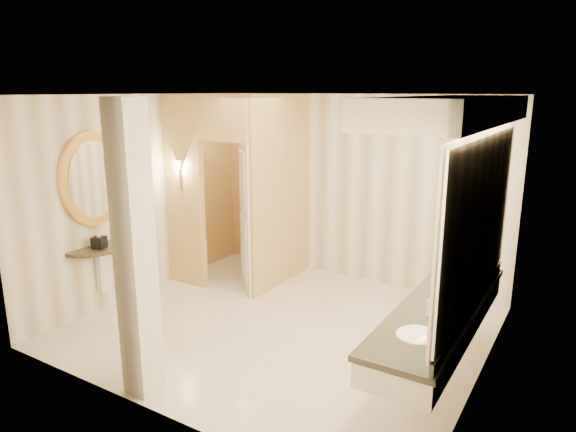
% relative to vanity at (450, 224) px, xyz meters
% --- Properties ---
extents(floor, '(4.50, 4.50, 0.00)m').
position_rel_vanity_xyz_m(floor, '(-1.98, 0.40, -1.63)').
color(floor, white).
rests_on(floor, ground).
extents(ceiling, '(4.50, 4.50, 0.00)m').
position_rel_vanity_xyz_m(ceiling, '(-1.98, 0.40, 1.07)').
color(ceiling, silver).
rests_on(ceiling, wall_back).
extents(wall_back, '(4.50, 0.02, 2.70)m').
position_rel_vanity_xyz_m(wall_back, '(-1.98, 2.40, -0.28)').
color(wall_back, white).
rests_on(wall_back, floor).
extents(wall_front, '(4.50, 0.02, 2.70)m').
position_rel_vanity_xyz_m(wall_front, '(-1.98, -1.60, -0.28)').
color(wall_front, white).
rests_on(wall_front, floor).
extents(wall_left, '(0.02, 4.00, 2.70)m').
position_rel_vanity_xyz_m(wall_left, '(-4.23, 0.40, -0.28)').
color(wall_left, white).
rests_on(wall_left, floor).
extents(wall_right, '(0.02, 4.00, 2.70)m').
position_rel_vanity_xyz_m(wall_right, '(0.27, 0.40, -0.28)').
color(wall_right, white).
rests_on(wall_right, floor).
extents(toilet_closet, '(1.50, 1.55, 2.70)m').
position_rel_vanity_xyz_m(toilet_closet, '(-3.12, 1.36, -0.24)').
color(toilet_closet, '#E7C878').
rests_on(toilet_closet, floor).
extents(wall_sconce, '(0.14, 0.14, 0.42)m').
position_rel_vanity_xyz_m(wall_sconce, '(-3.90, 0.83, 0.10)').
color(wall_sconce, gold).
rests_on(wall_sconce, toilet_closet).
extents(vanity, '(0.75, 2.70, 2.09)m').
position_rel_vanity_xyz_m(vanity, '(0.00, 0.00, 0.00)').
color(vanity, white).
rests_on(vanity, floor).
extents(console_shelf, '(0.89, 0.89, 1.90)m').
position_rel_vanity_xyz_m(console_shelf, '(-4.19, -0.39, -0.29)').
color(console_shelf, black).
rests_on(console_shelf, floor).
extents(pillar, '(0.27, 0.27, 2.70)m').
position_rel_vanity_xyz_m(pillar, '(-2.37, -1.40, -0.28)').
color(pillar, white).
rests_on(pillar, floor).
extents(tissue_box, '(0.18, 0.18, 0.14)m').
position_rel_vanity_xyz_m(tissue_box, '(-4.04, -0.48, -0.68)').
color(tissue_box, black).
rests_on(tissue_box, console_shelf).
extents(toilet, '(0.58, 0.77, 0.69)m').
position_rel_vanity_xyz_m(toilet, '(-3.17, 2.15, -1.28)').
color(toilet, white).
rests_on(toilet, floor).
extents(soap_bottle_a, '(0.08, 0.08, 0.13)m').
position_rel_vanity_xyz_m(soap_bottle_a, '(-0.07, -0.08, -0.69)').
color(soap_bottle_a, beige).
rests_on(soap_bottle_a, vanity).
extents(soap_bottle_b, '(0.10, 0.10, 0.12)m').
position_rel_vanity_xyz_m(soap_bottle_b, '(-0.04, 0.04, -0.70)').
color(soap_bottle_b, silver).
rests_on(soap_bottle_b, vanity).
extents(soap_bottle_c, '(0.09, 0.09, 0.19)m').
position_rel_vanity_xyz_m(soap_bottle_c, '(-0.04, -0.30, -0.66)').
color(soap_bottle_c, '#C6B28C').
rests_on(soap_bottle_c, vanity).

